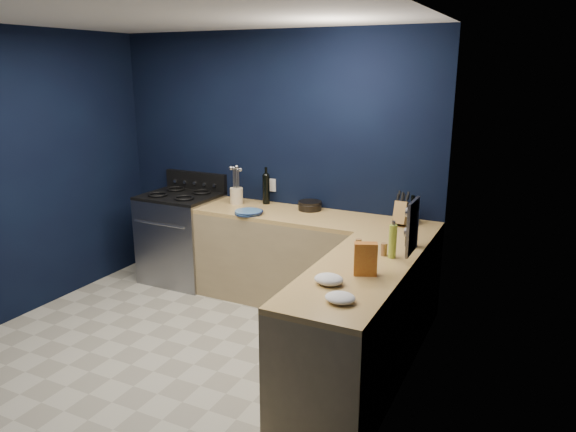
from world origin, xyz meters
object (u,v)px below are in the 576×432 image
Objects in this scene: utensil_crock at (236,196)px; knife_block at (402,213)px; crouton_bag at (365,259)px; gas_range at (182,239)px; plate_stack at (248,212)px.

utensil_crock is 1.71m from knife_block.
crouton_bag is (1.80, -1.29, 0.03)m from utensil_crock.
gas_range is at bearing 132.00° from crouton_bag.
crouton_bag is at bearing -26.13° from gas_range.
gas_range is 1.07m from plate_stack.
gas_range is 2.77m from crouton_bag.
plate_stack is 1.15× the size of crouton_bag.
utensil_crock is (0.64, 0.10, 0.52)m from gas_range.
crouton_bag is at bearing -83.89° from knife_block.
knife_block is 0.89× the size of crouton_bag.
plate_stack is 0.43m from utensil_crock.
utensil_crock is 0.82× the size of knife_block.
gas_range is 3.55× the size of plate_stack.
knife_block is 1.31m from crouton_bag.
knife_block reaches higher than plate_stack.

